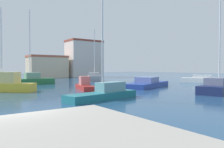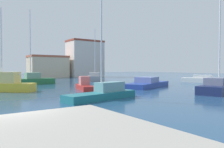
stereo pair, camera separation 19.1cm
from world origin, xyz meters
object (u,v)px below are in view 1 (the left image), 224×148
motorboat_white_distant_east (204,80)px  sailboat_grey_inner_mooring (94,77)px  sailboat_teal_far_left (105,93)px  sailboat_yellow_far_right (4,85)px  sailboat_navy_near_pier (219,86)px  sailboat_green_behind_lamppost (31,80)px  motorboat_red_center_channel (85,85)px  motorboat_blue_mid_harbor (147,83)px

motorboat_white_distant_east → sailboat_grey_inner_mooring: bearing=128.1°
sailboat_teal_far_left → sailboat_yellow_far_right: bearing=118.3°
sailboat_yellow_far_right → sailboat_navy_near_pier: sailboat_navy_near_pier is taller
sailboat_teal_far_left → sailboat_green_behind_lamppost: sailboat_green_behind_lamppost is taller
motorboat_white_distant_east → sailboat_yellow_far_right: size_ratio=0.86×
motorboat_red_center_channel → sailboat_grey_inner_mooring: bearing=56.0°
sailboat_yellow_far_right → sailboat_green_behind_lamppost: 9.93m
sailboat_navy_near_pier → sailboat_green_behind_lamppost: bearing=120.1°
sailboat_green_behind_lamppost → motorboat_red_center_channel: bearing=-76.5°
motorboat_blue_mid_harbor → sailboat_navy_near_pier: size_ratio=0.85×
sailboat_navy_near_pier → motorboat_red_center_channel: bearing=134.6°
sailboat_yellow_far_right → sailboat_navy_near_pier: bearing=-36.7°
sailboat_yellow_far_right → sailboat_teal_far_left: bearing=-61.7°
sailboat_grey_inner_mooring → motorboat_white_distant_east: size_ratio=1.34×
sailboat_teal_far_left → sailboat_navy_near_pier: 12.13m
sailboat_yellow_far_right → sailboat_navy_near_pier: (17.40, -12.96, -0.12)m
motorboat_red_center_channel → sailboat_navy_near_pier: (9.71, -9.86, 0.11)m
sailboat_grey_inner_mooring → sailboat_navy_near_pier: sailboat_navy_near_pier is taller
sailboat_yellow_far_right → sailboat_green_behind_lamppost: (4.87, 8.66, -0.06)m
motorboat_white_distant_east → sailboat_green_behind_lamppost: 27.60m
motorboat_blue_mid_harbor → sailboat_navy_near_pier: bearing=-79.5°
sailboat_grey_inner_mooring → sailboat_green_behind_lamppost: 12.81m
motorboat_white_distant_east → sailboat_green_behind_lamppost: bearing=152.7°
sailboat_grey_inner_mooring → sailboat_teal_far_left: sailboat_grey_inner_mooring is taller
motorboat_blue_mid_harbor → sailboat_green_behind_lamppost: bearing=129.8°
sailboat_green_behind_lamppost → sailboat_navy_near_pier: bearing=-59.9°
motorboat_white_distant_east → motorboat_blue_mid_harbor: bearing=-177.8°
motorboat_red_center_channel → sailboat_yellow_far_right: sailboat_yellow_far_right is taller
motorboat_red_center_channel → motorboat_blue_mid_harbor: 8.28m
motorboat_blue_mid_harbor → sailboat_teal_far_left: bearing=-150.5°
sailboat_green_behind_lamppost → sailboat_navy_near_pier: (12.53, -21.62, -0.07)m
sailboat_grey_inner_mooring → motorboat_red_center_channel: size_ratio=1.99×
motorboat_white_distant_east → sailboat_green_behind_lamppost: sailboat_green_behind_lamppost is taller
sailboat_grey_inner_mooring → motorboat_blue_mid_harbor: (-1.56, -15.83, -0.18)m
sailboat_grey_inner_mooring → sailboat_teal_far_left: bearing=-118.7°
motorboat_white_distant_east → motorboat_blue_mid_harbor: motorboat_blue_mid_harbor is taller
sailboat_teal_far_left → motorboat_red_center_channel: size_ratio=1.61×
motorboat_red_center_channel → motorboat_blue_mid_harbor: size_ratio=0.56×
sailboat_teal_far_left → motorboat_red_center_channel: bearing=73.6°
sailboat_teal_far_left → motorboat_red_center_channel: 7.54m
sailboat_yellow_far_right → sailboat_navy_near_pier: size_ratio=0.81×
sailboat_grey_inner_mooring → motorboat_blue_mid_harbor: sailboat_grey_inner_mooring is taller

